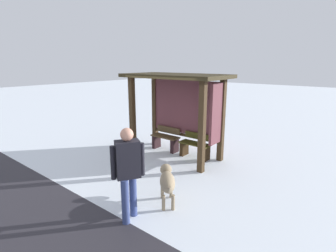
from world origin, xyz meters
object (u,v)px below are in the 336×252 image
object	(u,v)px
bus_shelter	(181,96)
person_walking	(128,167)
bench_left_inside	(166,140)
bench_center_inside	(195,147)
dog	(167,181)

from	to	relation	value
bus_shelter	person_walking	distance (m)	3.74
bench_left_inside	person_walking	world-z (taller)	person_walking
person_walking	bench_center_inside	bearing A→B (deg)	103.15
bus_shelter	person_walking	size ratio (longest dim) A/B	1.77
bus_shelter	person_walking	bearing A→B (deg)	-68.86
bench_center_inside	dog	distance (m)	2.76
person_walking	dog	distance (m)	1.09
bus_shelter	bench_left_inside	xyz separation A→B (m)	(-0.67, 0.10, -1.53)
bench_left_inside	bench_center_inside	world-z (taller)	bench_left_inside
dog	bench_center_inside	bearing A→B (deg)	110.69
bench_left_inside	bus_shelter	bearing A→B (deg)	-8.26
bus_shelter	dog	size ratio (longest dim) A/B	3.57
bench_center_inside	dog	xyz separation A→B (m)	(0.98, -2.58, 0.15)
bench_left_inside	dog	distance (m)	3.36
bench_center_inside	dog	world-z (taller)	bench_center_inside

